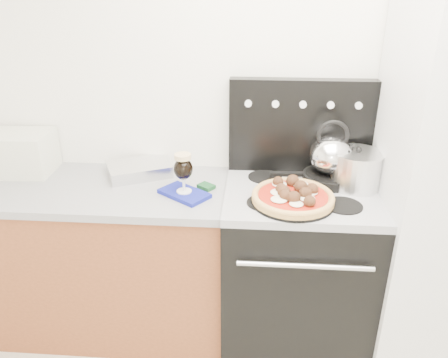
# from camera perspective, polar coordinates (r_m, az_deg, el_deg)

# --- Properties ---
(room_shell) EXTENTS (3.52, 3.01, 2.52)m
(room_shell) POSITION_cam_1_polar(r_m,az_deg,el_deg) (1.28, 10.93, -5.33)
(room_shell) COLOR beige
(room_shell) RESTS_ON ground
(base_cabinet) EXTENTS (1.45, 0.60, 0.86)m
(base_cabinet) POSITION_cam_1_polar(r_m,az_deg,el_deg) (2.62, -16.03, -10.11)
(base_cabinet) COLOR brown
(base_cabinet) RESTS_ON ground
(countertop) EXTENTS (1.48, 0.63, 0.04)m
(countertop) POSITION_cam_1_polar(r_m,az_deg,el_deg) (2.40, -17.25, -1.20)
(countertop) COLOR #949498
(countertop) RESTS_ON base_cabinet
(stove_body) EXTENTS (0.76, 0.65, 0.88)m
(stove_body) POSITION_cam_1_polar(r_m,az_deg,el_deg) (2.46, 9.25, -11.62)
(stove_body) COLOR black
(stove_body) RESTS_ON ground
(cooktop) EXTENTS (0.76, 0.65, 0.04)m
(cooktop) POSITION_cam_1_polar(r_m,az_deg,el_deg) (2.22, 10.03, -1.98)
(cooktop) COLOR #ADADB2
(cooktop) RESTS_ON stove_body
(backguard) EXTENTS (0.76, 0.08, 0.50)m
(backguard) POSITION_cam_1_polar(r_m,az_deg,el_deg) (2.38, 9.94, 6.82)
(backguard) COLOR black
(backguard) RESTS_ON cooktop
(toaster_oven) EXTENTS (0.37, 0.28, 0.23)m
(toaster_oven) POSITION_cam_1_polar(r_m,az_deg,el_deg) (2.66, -25.26, 3.13)
(toaster_oven) COLOR beige
(toaster_oven) RESTS_ON countertop
(foil_sheet) EXTENTS (0.40, 0.36, 0.07)m
(foil_sheet) POSITION_cam_1_polar(r_m,az_deg,el_deg) (2.45, -11.06, 1.30)
(foil_sheet) COLOR white
(foil_sheet) RESTS_ON countertop
(oven_mitt) EXTENTS (0.28, 0.26, 0.02)m
(oven_mitt) POSITION_cam_1_polar(r_m,az_deg,el_deg) (2.18, -5.21, -1.91)
(oven_mitt) COLOR navy
(oven_mitt) RESTS_ON countertop
(beer_glass) EXTENTS (0.10, 0.10, 0.20)m
(beer_glass) POSITION_cam_1_polar(r_m,az_deg,el_deg) (2.14, -5.32, 0.80)
(beer_glass) COLOR black
(beer_glass) RESTS_ON oven_mitt
(pizza_pan) EXTENTS (0.43, 0.43, 0.01)m
(pizza_pan) POSITION_cam_1_polar(r_m,az_deg,el_deg) (2.09, 8.94, -2.93)
(pizza_pan) COLOR black
(pizza_pan) RESTS_ON cooktop
(pizza) EXTENTS (0.47, 0.47, 0.06)m
(pizza) POSITION_cam_1_polar(r_m,az_deg,el_deg) (2.07, 9.00, -2.10)
(pizza) COLOR tan
(pizza) RESTS_ON pizza_pan
(skillet) EXTENTS (0.28, 0.28, 0.05)m
(skillet) POSITION_cam_1_polar(r_m,az_deg,el_deg) (2.33, 13.47, 0.15)
(skillet) COLOR black
(skillet) RESTS_ON cooktop
(tea_kettle) EXTENTS (0.26, 0.26, 0.24)m
(tea_kettle) POSITION_cam_1_polar(r_m,az_deg,el_deg) (2.28, 13.82, 3.44)
(tea_kettle) COLOR silver
(tea_kettle) RESTS_ON skillet
(stock_pot) EXTENTS (0.30, 0.30, 0.18)m
(stock_pot) POSITION_cam_1_polar(r_m,az_deg,el_deg) (2.29, 16.86, 1.08)
(stock_pot) COLOR silver
(stock_pot) RESTS_ON cooktop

